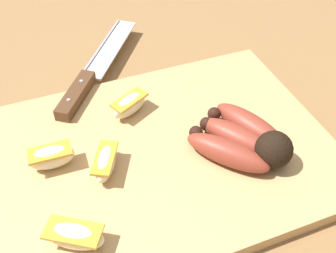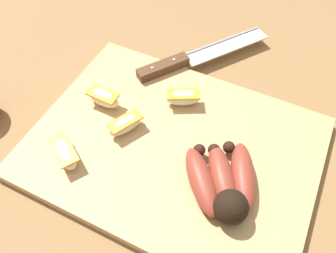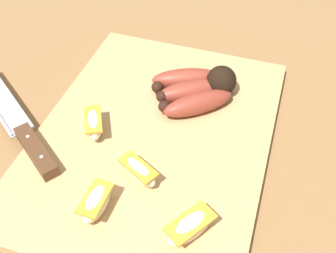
{
  "view_description": "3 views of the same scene",
  "coord_description": "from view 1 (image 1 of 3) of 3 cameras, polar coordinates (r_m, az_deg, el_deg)",
  "views": [
    {
      "loc": [
        -0.13,
        -0.34,
        0.41
      ],
      "look_at": [
        -0.0,
        0.01,
        0.04
      ],
      "focal_mm": 42.29,
      "sensor_mm": 36.0,
      "label": 1
    },
    {
      "loc": [
        0.11,
        -0.28,
        0.47
      ],
      "look_at": [
        -0.03,
        0.01,
        0.03
      ],
      "focal_mm": 36.64,
      "sensor_mm": 36.0,
      "label": 2
    },
    {
      "loc": [
        -0.38,
        -0.15,
        0.45
      ],
      "look_at": [
        -0.01,
        -0.03,
        0.04
      ],
      "focal_mm": 43.29,
      "sensor_mm": 36.0,
      "label": 3
    }
  ],
  "objects": [
    {
      "name": "apple_wedge_middle",
      "position": [
        0.49,
        -9.0,
        -5.12
      ],
      "size": [
        0.05,
        0.06,
        0.03
      ],
      "color": "#F4E5C1",
      "rests_on": "cutting_board"
    },
    {
      "name": "apple_wedge_far",
      "position": [
        0.44,
        -13.36,
        -15.04
      ],
      "size": [
        0.07,
        0.06,
        0.03
      ],
      "color": "#F4E5C1",
      "rests_on": "cutting_board"
    },
    {
      "name": "chefs_knife",
      "position": [
        0.64,
        -11.35,
        7.02
      ],
      "size": [
        0.19,
        0.24,
        0.02
      ],
      "color": "silver",
      "rests_on": "cutting_board"
    },
    {
      "name": "cutting_board",
      "position": [
        0.53,
        -0.52,
        -3.91
      ],
      "size": [
        0.44,
        0.33,
        0.02
      ],
      "primitive_type": "cube",
      "color": "tan",
      "rests_on": "ground_plane"
    },
    {
      "name": "apple_wedge_extra",
      "position": [
        0.56,
        -5.54,
        3.17
      ],
      "size": [
        0.06,
        0.05,
        0.03
      ],
      "color": "#F4E5C1",
      "rests_on": "cutting_board"
    },
    {
      "name": "ground_plane",
      "position": [
        0.54,
        0.29,
        -3.71
      ],
      "size": [
        6.0,
        6.0,
        0.0
      ],
      "primitive_type": "plane",
      "color": "olive"
    },
    {
      "name": "apple_wedge_near",
      "position": [
        0.51,
        -16.49,
        -4.23
      ],
      "size": [
        0.06,
        0.03,
        0.03
      ],
      "color": "#F4E5C1",
      "rests_on": "cutting_board"
    },
    {
      "name": "banana_bunch",
      "position": [
        0.52,
        11.0,
        -1.94
      ],
      "size": [
        0.14,
        0.14,
        0.05
      ],
      "color": "black",
      "rests_on": "cutting_board"
    }
  ]
}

